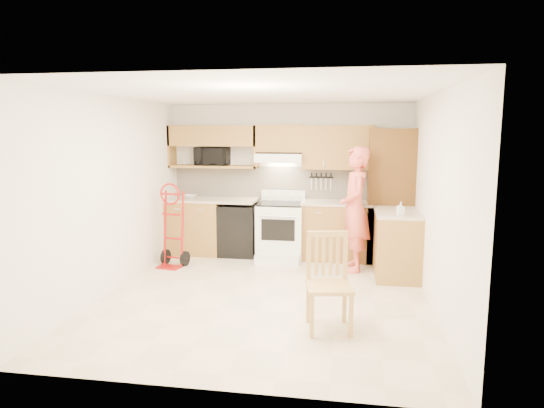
% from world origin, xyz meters
% --- Properties ---
extents(floor, '(4.00, 4.50, 0.02)m').
position_xyz_m(floor, '(0.00, 0.00, -0.01)').
color(floor, beige).
rests_on(floor, ground).
extents(ceiling, '(4.00, 4.50, 0.02)m').
position_xyz_m(ceiling, '(0.00, 0.00, 2.51)').
color(ceiling, white).
rests_on(ceiling, ground).
extents(wall_back, '(4.00, 0.02, 2.50)m').
position_xyz_m(wall_back, '(0.00, 2.26, 1.25)').
color(wall_back, white).
rests_on(wall_back, ground).
extents(wall_front, '(4.00, 0.02, 2.50)m').
position_xyz_m(wall_front, '(0.00, -2.26, 1.25)').
color(wall_front, white).
rests_on(wall_front, ground).
extents(wall_left, '(0.02, 4.50, 2.50)m').
position_xyz_m(wall_left, '(-2.01, 0.00, 1.25)').
color(wall_left, white).
rests_on(wall_left, ground).
extents(wall_right, '(0.02, 4.50, 2.50)m').
position_xyz_m(wall_right, '(2.01, 0.00, 1.25)').
color(wall_right, white).
rests_on(wall_right, ground).
extents(backsplash, '(3.92, 0.03, 0.55)m').
position_xyz_m(backsplash, '(0.00, 2.23, 1.20)').
color(backsplash, beige).
rests_on(backsplash, wall_back).
extents(lower_cab_left, '(0.90, 0.60, 0.90)m').
position_xyz_m(lower_cab_left, '(-1.55, 1.95, 0.45)').
color(lower_cab_left, olive).
rests_on(lower_cab_left, ground).
extents(dishwasher, '(0.60, 0.60, 0.85)m').
position_xyz_m(dishwasher, '(-0.80, 1.95, 0.42)').
color(dishwasher, black).
rests_on(dishwasher, ground).
extents(lower_cab_right, '(1.14, 0.60, 0.90)m').
position_xyz_m(lower_cab_right, '(0.83, 1.95, 0.45)').
color(lower_cab_right, olive).
rests_on(lower_cab_right, ground).
extents(countertop_left, '(1.50, 0.63, 0.04)m').
position_xyz_m(countertop_left, '(-1.25, 1.95, 0.92)').
color(countertop_left, beige).
rests_on(countertop_left, lower_cab_left).
extents(countertop_right, '(1.14, 0.63, 0.04)m').
position_xyz_m(countertop_right, '(0.83, 1.95, 0.92)').
color(countertop_right, beige).
rests_on(countertop_right, lower_cab_right).
extents(cab_return_right, '(0.60, 1.00, 0.90)m').
position_xyz_m(cab_return_right, '(1.70, 1.15, 0.45)').
color(cab_return_right, olive).
rests_on(cab_return_right, ground).
extents(countertop_return, '(0.63, 1.00, 0.04)m').
position_xyz_m(countertop_return, '(1.70, 1.15, 0.92)').
color(countertop_return, beige).
rests_on(countertop_return, cab_return_right).
extents(pantry_tall, '(0.70, 0.60, 2.10)m').
position_xyz_m(pantry_tall, '(1.65, 1.95, 1.05)').
color(pantry_tall, '#4D3314').
rests_on(pantry_tall, ground).
extents(upper_cab_left, '(1.50, 0.33, 0.34)m').
position_xyz_m(upper_cab_left, '(-1.25, 2.08, 1.98)').
color(upper_cab_left, olive).
rests_on(upper_cab_left, wall_back).
extents(upper_shelf_mw, '(1.50, 0.33, 0.04)m').
position_xyz_m(upper_shelf_mw, '(-1.25, 2.08, 1.47)').
color(upper_shelf_mw, olive).
rests_on(upper_shelf_mw, wall_back).
extents(upper_cab_center, '(0.76, 0.33, 0.44)m').
position_xyz_m(upper_cab_center, '(-0.12, 2.08, 1.94)').
color(upper_cab_center, olive).
rests_on(upper_cab_center, wall_back).
extents(upper_cab_right, '(1.14, 0.33, 0.70)m').
position_xyz_m(upper_cab_right, '(0.83, 2.08, 1.80)').
color(upper_cab_right, olive).
rests_on(upper_cab_right, wall_back).
extents(range_hood, '(0.76, 0.46, 0.14)m').
position_xyz_m(range_hood, '(-0.12, 2.02, 1.63)').
color(range_hood, white).
rests_on(range_hood, wall_back).
extents(knife_strip, '(0.40, 0.05, 0.29)m').
position_xyz_m(knife_strip, '(0.55, 2.21, 1.24)').
color(knife_strip, black).
rests_on(knife_strip, backsplash).
extents(microwave, '(0.56, 0.38, 0.31)m').
position_xyz_m(microwave, '(-1.27, 2.08, 1.64)').
color(microwave, black).
rests_on(microwave, upper_shelf_mw).
extents(range, '(0.73, 0.96, 1.08)m').
position_xyz_m(range, '(-0.07, 1.78, 0.54)').
color(range, white).
rests_on(range, ground).
extents(person, '(0.53, 0.73, 1.84)m').
position_xyz_m(person, '(1.10, 1.35, 0.92)').
color(person, '#E75F4F').
rests_on(person, ground).
extents(hand_truck, '(0.52, 0.49, 1.16)m').
position_xyz_m(hand_truck, '(-1.65, 1.08, 0.58)').
color(hand_truck, '#A61210').
rests_on(hand_truck, ground).
extents(dining_chair, '(0.54, 0.57, 1.01)m').
position_xyz_m(dining_chair, '(0.83, -0.91, 0.51)').
color(dining_chair, '#DAA955').
rests_on(dining_chair, ground).
extents(soap_bottle, '(0.10, 0.10, 0.18)m').
position_xyz_m(soap_bottle, '(1.70, 0.83, 1.03)').
color(soap_bottle, white).
rests_on(soap_bottle, countertop_return).
extents(bowl, '(0.24, 0.24, 0.06)m').
position_xyz_m(bowl, '(-1.64, 1.95, 0.97)').
color(bowl, white).
rests_on(bowl, countertop_left).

